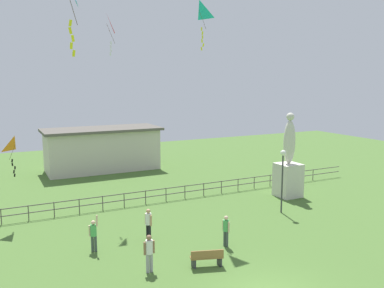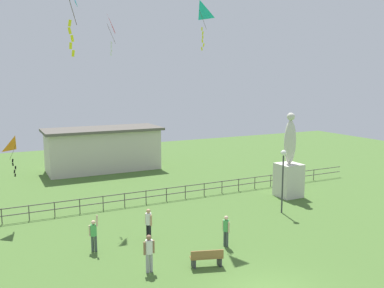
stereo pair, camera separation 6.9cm
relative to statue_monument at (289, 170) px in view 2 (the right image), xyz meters
The scene contains 12 objects.
statue_monument is the anchor object (origin of this frame).
lamppost 4.11m from the statue_monument, 135.16° to the right, with size 0.36×0.36×4.08m.
park_bench 13.28m from the statue_monument, 145.24° to the right, with size 1.55×0.85×0.85m.
person_0 15.45m from the statue_monument, 166.93° to the right, with size 0.44×0.38×1.89m.
person_1 10.66m from the statue_monument, 146.38° to the right, with size 0.30×0.48×1.63m.
person_4 15.02m from the statue_monument, 152.94° to the right, with size 0.52×0.32×1.73m.
person_5 12.57m from the statue_monument, 164.52° to the right, with size 0.32×0.50×1.73m.
kite_0 18.35m from the statue_monument, behind, with size 0.95×0.92×2.39m.
kite_1 15.97m from the statue_monument, 167.21° to the left, with size 0.81×0.84×2.53m.
kite_2 13.20m from the statue_monument, 168.28° to the right, with size 0.98×1.06×2.71m.
waterfront_railing 10.91m from the statue_monument, 164.80° to the left, with size 36.05×0.06×0.95m.
pavilion_building 17.80m from the statue_monument, 123.53° to the left, with size 10.70×4.65×3.98m.
Camera 2 is at (-9.27, -11.89, 8.45)m, focal length 38.56 mm.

